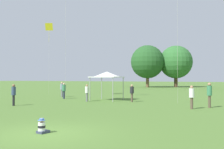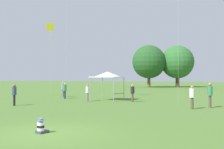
# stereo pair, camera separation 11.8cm
# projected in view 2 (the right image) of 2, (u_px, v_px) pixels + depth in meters

# --- Properties ---
(ground_plane) EXTENTS (300.00, 300.00, 0.00)m
(ground_plane) POSITION_uv_depth(u_px,v_px,m) (46.00, 133.00, 10.41)
(ground_plane) COLOR #4C702D
(seated_toddler) EXTENTS (0.44, 0.50, 0.61)m
(seated_toddler) POSITION_uv_depth(u_px,v_px,m) (41.00, 127.00, 10.43)
(seated_toddler) COLOR #383D56
(seated_toddler) RESTS_ON ground
(person_standing_1) EXTENTS (0.37, 0.37, 1.85)m
(person_standing_1) POSITION_uv_depth(u_px,v_px,m) (210.00, 93.00, 19.31)
(person_standing_1) COLOR brown
(person_standing_1) RESTS_ON ground
(person_standing_2) EXTENTS (0.46, 0.46, 1.60)m
(person_standing_2) POSITION_uv_depth(u_px,v_px,m) (88.00, 91.00, 24.58)
(person_standing_2) COLOR slate
(person_standing_2) RESTS_ON ground
(person_standing_3) EXTENTS (0.48, 0.48, 1.75)m
(person_standing_3) POSITION_uv_depth(u_px,v_px,m) (63.00, 88.00, 30.51)
(person_standing_3) COLOR slate
(person_standing_3) RESTS_ON ground
(person_standing_4) EXTENTS (0.35, 0.35, 1.71)m
(person_standing_4) POSITION_uv_depth(u_px,v_px,m) (14.00, 93.00, 20.81)
(person_standing_4) COLOR black
(person_standing_4) RESTS_ON ground
(person_standing_5) EXTENTS (0.53, 0.53, 1.67)m
(person_standing_5) POSITION_uv_depth(u_px,v_px,m) (65.00, 89.00, 27.87)
(person_standing_5) COLOR #282D42
(person_standing_5) RESTS_ON ground
(person_standing_6) EXTENTS (0.48, 0.48, 1.67)m
(person_standing_6) POSITION_uv_depth(u_px,v_px,m) (192.00, 95.00, 18.50)
(person_standing_6) COLOR brown
(person_standing_6) RESTS_ON ground
(person_standing_7) EXTENTS (0.46, 0.46, 1.60)m
(person_standing_7) POSITION_uv_depth(u_px,v_px,m) (132.00, 92.00, 24.08)
(person_standing_7) COLOR brown
(person_standing_7) RESTS_ON ground
(canopy_tent) EXTENTS (2.80, 2.80, 2.82)m
(canopy_tent) POSITION_uv_depth(u_px,v_px,m) (108.00, 75.00, 25.80)
(canopy_tent) COLOR white
(canopy_tent) RESTS_ON ground
(kite_1) EXTENTS (1.08, 0.75, 9.72)m
(kite_1) POSITION_uv_depth(u_px,v_px,m) (50.00, 29.00, 36.00)
(kite_1) COLOR yellow
(kite_1) RESTS_ON ground
(distant_tree_0) EXTENTS (7.89, 7.89, 10.00)m
(distant_tree_0) POSITION_uv_depth(u_px,v_px,m) (177.00, 62.00, 62.71)
(distant_tree_0) COLOR #473323
(distant_tree_0) RESTS_ON ground
(distant_tree_1) EXTENTS (7.91, 7.91, 10.02)m
(distant_tree_1) POSITION_uv_depth(u_px,v_px,m) (149.00, 62.00, 62.15)
(distant_tree_1) COLOR brown
(distant_tree_1) RESTS_ON ground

